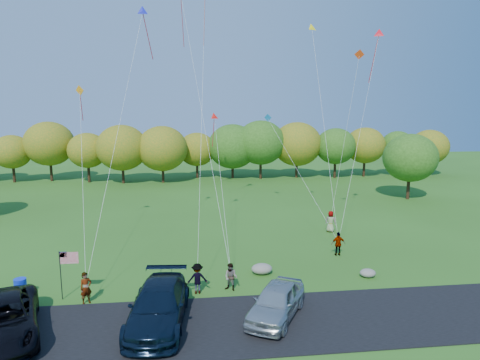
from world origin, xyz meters
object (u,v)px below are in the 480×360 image
object	(u,v)px
flyer_e	(331,221)
trash_barrel	(20,287)
minivan_dark	(2,320)
minivan_navy	(158,306)
minivan_silver	(276,301)
flyer_a	(86,288)
flyer_d	(338,244)
flyer_b	(231,277)
flyer_c	(197,278)

from	to	relation	value
flyer_e	trash_barrel	size ratio (longest dim) A/B	1.82
minivan_dark	minivan_navy	distance (m)	6.91
flyer_e	minivan_navy	bearing A→B (deg)	76.57
trash_barrel	minivan_silver	bearing A→B (deg)	-17.24
minivan_silver	flyer_a	bearing A→B (deg)	-166.57
flyer_a	flyer_e	bearing A→B (deg)	-2.23
minivan_dark	flyer_d	size ratio (longest dim) A/B	3.80
flyer_b	flyer_d	size ratio (longest dim) A/B	0.94
flyer_b	flyer_e	size ratio (longest dim) A/B	0.89
flyer_c	flyer_d	world-z (taller)	flyer_c
flyer_b	flyer_c	size ratio (longest dim) A/B	0.92
flyer_a	flyer_e	world-z (taller)	flyer_e
minivan_silver	flyer_c	bearing A→B (deg)	167.95
flyer_c	flyer_e	size ratio (longest dim) A/B	0.97
flyer_c	flyer_b	bearing A→B (deg)	-177.67
flyer_c	trash_barrel	bearing A→B (deg)	-6.92
flyer_a	flyer_c	size ratio (longest dim) A/B	1.00
minivan_dark	flyer_a	distance (m)	4.39
flyer_e	flyer_a	bearing A→B (deg)	63.09
minivan_dark	flyer_c	xyz separation A→B (m)	(8.83, 3.88, -0.08)
minivan_navy	flyer_e	xyz separation A→B (m)	(13.31, 14.09, -0.09)
minivan_dark	minivan_silver	world-z (taller)	minivan_dark
minivan_silver	flyer_b	distance (m)	4.03
flyer_d	flyer_c	bearing A→B (deg)	29.40
minivan_dark	flyer_c	bearing A→B (deg)	4.86
minivan_silver	minivan_dark	bearing A→B (deg)	-148.31
flyer_c	minivan_dark	bearing A→B (deg)	21.70
flyer_b	trash_barrel	bearing A→B (deg)	-152.28
flyer_b	minivan_navy	bearing A→B (deg)	-106.54
flyer_e	minivan_silver	bearing A→B (deg)	91.83
trash_barrel	flyer_b	bearing A→B (deg)	-3.38
minivan_dark	minivan_navy	world-z (taller)	minivan_navy
minivan_navy	flyer_d	world-z (taller)	minivan_navy
minivan_dark	flyer_b	distance (m)	11.48
flyer_b	flyer_c	world-z (taller)	flyer_c
minivan_silver	flyer_b	bearing A→B (deg)	147.95
minivan_silver	flyer_d	distance (m)	10.49
minivan_navy	flyer_c	xyz separation A→B (m)	(1.94, 3.37, -0.11)
flyer_c	flyer_d	xyz separation A→B (m)	(10.04, 5.06, -0.02)
minivan_silver	trash_barrel	bearing A→B (deg)	-167.75
flyer_c	trash_barrel	xyz separation A→B (m)	(-9.81, 0.84, -0.38)
minivan_navy	flyer_a	bearing A→B (deg)	150.28
trash_barrel	minivan_dark	bearing A→B (deg)	-78.24
flyer_a	minivan_silver	bearing A→B (deg)	-51.43
flyer_e	flyer_c	bearing A→B (deg)	73.26
minivan_dark	trash_barrel	size ratio (longest dim) A/B	6.54
minivan_dark	minivan_silver	distance (m)	12.67
minivan_dark	flyer_e	distance (m)	24.93
flyer_d	minivan_dark	bearing A→B (deg)	28.00
flyer_a	flyer_c	bearing A→B (deg)	-29.79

